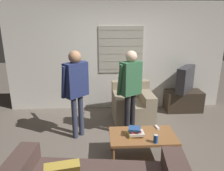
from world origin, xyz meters
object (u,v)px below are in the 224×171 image
object	(u,v)px
tv	(185,79)
person_left_standing	(76,84)
book_stack	(135,132)
armchair_beige	(132,105)
person_right_standing	(130,83)
soda_can	(156,139)
spare_remote	(157,127)
coffee_table	(143,137)

from	to	relation	value
tv	person_left_standing	size ratio (longest dim) A/B	0.43
person_left_standing	book_stack	bearing A→B (deg)	-82.11
tv	person_left_standing	world-z (taller)	person_left_standing
armchair_beige	person_right_standing	world-z (taller)	person_right_standing
soda_can	spare_remote	distance (m)	0.47
armchair_beige	soda_can	xyz separation A→B (m)	(0.10, -1.67, 0.15)
soda_can	armchair_beige	bearing A→B (deg)	93.40
soda_can	tv	bearing A→B (deg)	59.78
book_stack	armchair_beige	bearing A→B (deg)	83.35
armchair_beige	coffee_table	bearing A→B (deg)	85.03
person_left_standing	spare_remote	bearing A→B (deg)	-65.14
armchair_beige	person_left_standing	bearing A→B (deg)	27.63
tv	person_right_standing	world-z (taller)	person_right_standing
tv	book_stack	world-z (taller)	tv
armchair_beige	book_stack	bearing A→B (deg)	80.21
tv	soda_can	bearing A→B (deg)	8.07
coffee_table	person_right_standing	distance (m)	1.04
book_stack	spare_remote	xyz separation A→B (m)	(0.40, 0.23, -0.05)
coffee_table	spare_remote	xyz separation A→B (m)	(0.28, 0.21, 0.05)
tv	spare_remote	distance (m)	1.98
tv	book_stack	xyz separation A→B (m)	(-1.47, -1.86, -0.31)
armchair_beige	book_stack	xyz separation A→B (m)	(-0.17, -1.45, 0.15)
spare_remote	person_right_standing	bearing A→B (deg)	113.58
armchair_beige	book_stack	size ratio (longest dim) A/B	3.33
coffee_table	soda_can	size ratio (longest dim) A/B	8.23
coffee_table	spare_remote	world-z (taller)	spare_remote
book_stack	spare_remote	bearing A→B (deg)	29.44
book_stack	soda_can	xyz separation A→B (m)	(0.27, -0.21, 0.00)
coffee_table	person_right_standing	xyz separation A→B (m)	(-0.10, 0.81, 0.64)
person_left_standing	soda_can	xyz separation A→B (m)	(1.24, -0.99, -0.56)
book_stack	soda_can	size ratio (longest dim) A/B	2.11
tv	spare_remote	world-z (taller)	tv
armchair_beige	tv	size ratio (longest dim) A/B	1.25
tv	book_stack	distance (m)	2.39
armchair_beige	coffee_table	size ratio (longest dim) A/B	0.85
person_right_standing	book_stack	bearing A→B (deg)	-123.08
tv	coffee_table	bearing A→B (deg)	2.00
armchair_beige	soda_can	bearing A→B (deg)	90.26
book_stack	soda_can	bearing A→B (deg)	-38.72
person_left_standing	soda_can	size ratio (longest dim) A/B	13.06
armchair_beige	person_right_standing	xyz separation A→B (m)	(-0.15, -0.63, 0.69)
person_right_standing	book_stack	distance (m)	0.99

